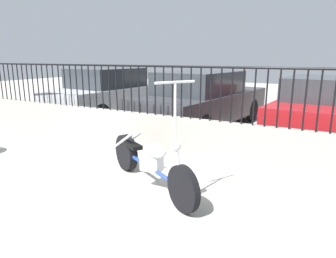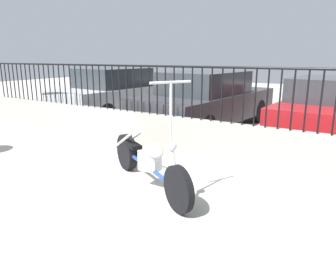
# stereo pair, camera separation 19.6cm
# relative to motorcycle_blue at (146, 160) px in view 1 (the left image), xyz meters

# --- Properties ---
(ground_plane) EXTENTS (40.00, 40.00, 0.00)m
(ground_plane) POSITION_rel_motorcycle_blue_xyz_m (-0.74, -1.28, -0.37)
(ground_plane) COLOR #ADA89E
(low_wall) EXTENTS (9.62, 0.18, 0.77)m
(low_wall) POSITION_rel_motorcycle_blue_xyz_m (-0.74, 1.17, 0.02)
(low_wall) COLOR #9E998E
(low_wall) RESTS_ON ground_plane
(fence_railing) EXTENTS (9.62, 0.04, 0.88)m
(fence_railing) POSITION_rel_motorcycle_blue_xyz_m (-0.74, 1.17, 0.98)
(fence_railing) COLOR black
(fence_railing) RESTS_ON low_wall
(motorcycle_blue) EXTENTS (2.05, 1.21, 1.53)m
(motorcycle_blue) POSITION_rel_motorcycle_blue_xyz_m (0.00, 0.00, 0.00)
(motorcycle_blue) COLOR black
(motorcycle_blue) RESTS_ON ground_plane
(car_silver) EXTENTS (2.02, 4.10, 1.48)m
(car_silver) POSITION_rel_motorcycle_blue_xyz_m (-3.69, 3.63, 0.37)
(car_silver) COLOR black
(car_silver) RESTS_ON ground_plane
(car_dark_grey) EXTENTS (2.20, 4.69, 1.44)m
(car_dark_grey) POSITION_rel_motorcycle_blue_xyz_m (-0.75, 3.77, 0.35)
(car_dark_grey) COLOR black
(car_dark_grey) RESTS_ON ground_plane
(car_red) EXTENTS (2.16, 4.50, 1.38)m
(car_red) POSITION_rel_motorcycle_blue_xyz_m (2.13, 4.09, 0.33)
(car_red) COLOR black
(car_red) RESTS_ON ground_plane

